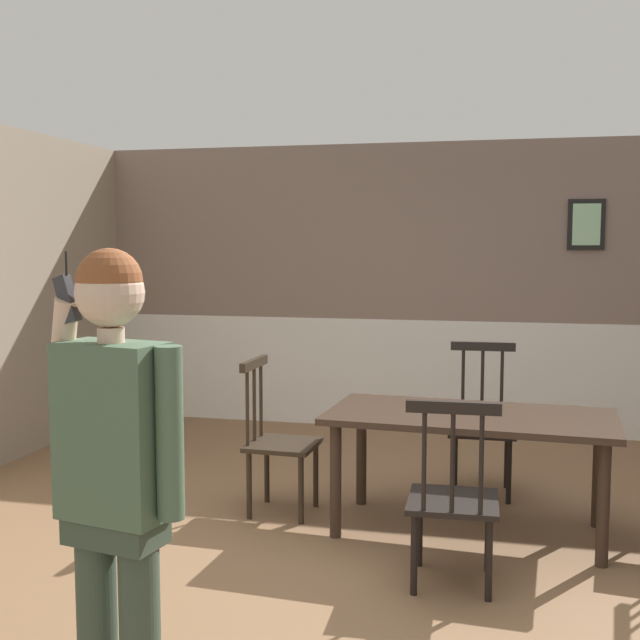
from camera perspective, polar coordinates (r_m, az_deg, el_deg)
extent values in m
plane|color=#846042|center=(4.58, 5.01, -17.30)|extent=(7.42, 7.42, 0.00)
cube|color=gray|center=(7.57, 8.75, 6.26)|extent=(6.73, 0.12, 1.66)
cube|color=white|center=(7.69, 8.61, -3.89)|extent=(6.73, 0.14, 1.05)
cube|color=white|center=(7.59, 8.65, -0.01)|extent=(6.73, 0.05, 0.06)
cube|color=black|center=(7.51, 18.55, 6.51)|extent=(0.32, 0.03, 0.45)
cube|color=#A9DEB3|center=(7.49, 18.57, 6.52)|extent=(0.24, 0.01, 0.37)
cube|color=#38281E|center=(4.96, 10.73, -6.83)|extent=(1.77, 0.96, 0.04)
cylinder|color=#38281E|center=(4.88, 1.13, -11.42)|extent=(0.07, 0.07, 0.70)
cylinder|color=#38281E|center=(4.72, 19.65, -12.34)|extent=(0.07, 0.07, 0.70)
cylinder|color=#38281E|center=(5.48, 2.99, -9.52)|extent=(0.07, 0.07, 0.70)
cylinder|color=#38281E|center=(5.34, 19.32, -10.24)|extent=(0.07, 0.07, 0.70)
cube|color=#2D2319|center=(5.28, -2.67, -8.92)|extent=(0.45, 0.45, 0.03)
cube|color=#2D2319|center=(5.24, -4.76, -3.13)|extent=(0.06, 0.44, 0.06)
cylinder|color=#2D2319|center=(5.40, -4.26, -5.48)|extent=(0.02, 0.02, 0.55)
cylinder|color=#2D2319|center=(5.28, -4.73, -5.73)|extent=(0.02, 0.02, 0.55)
cylinder|color=#2D2319|center=(5.16, -5.23, -6.00)|extent=(0.02, 0.02, 0.55)
cylinder|color=#2D2319|center=(5.46, -0.31, -11.01)|extent=(0.04, 0.04, 0.44)
cylinder|color=#2D2319|center=(5.14, -1.37, -12.07)|extent=(0.04, 0.04, 0.44)
cylinder|color=#2D2319|center=(5.56, -3.83, -10.71)|extent=(0.04, 0.04, 0.44)
cylinder|color=#2D2319|center=(5.24, -5.10, -11.73)|extent=(0.04, 0.04, 0.44)
cube|color=black|center=(4.29, 9.52, -12.72)|extent=(0.48, 0.48, 0.03)
cube|color=black|center=(3.95, 9.54, -6.21)|extent=(0.46, 0.05, 0.06)
cylinder|color=black|center=(4.01, 7.48, -9.63)|extent=(0.02, 0.02, 0.56)
cylinder|color=black|center=(4.00, 9.49, -9.68)|extent=(0.02, 0.02, 0.56)
cylinder|color=black|center=(4.00, 11.50, -9.72)|extent=(0.02, 0.02, 0.56)
cylinder|color=black|center=(4.55, 7.15, -14.63)|extent=(0.04, 0.04, 0.42)
cylinder|color=black|center=(4.54, 11.97, -14.75)|extent=(0.04, 0.04, 0.42)
cylinder|color=black|center=(4.20, 6.76, -16.35)|extent=(0.04, 0.04, 0.42)
cylinder|color=black|center=(4.19, 12.02, -16.49)|extent=(0.04, 0.04, 0.42)
cube|color=black|center=(5.77, 11.52, -7.74)|extent=(0.48, 0.48, 0.03)
cube|color=black|center=(5.87, 11.61, -1.88)|extent=(0.46, 0.06, 0.06)
cylinder|color=black|center=(5.91, 12.90, -4.41)|extent=(0.02, 0.02, 0.58)
cylinder|color=black|center=(5.91, 11.56, -4.39)|extent=(0.02, 0.02, 0.58)
cylinder|color=black|center=(5.91, 10.22, -4.36)|extent=(0.02, 0.02, 0.58)
cylinder|color=black|center=(5.65, 13.39, -10.55)|extent=(0.04, 0.04, 0.45)
cylinder|color=black|center=(5.65, 9.59, -10.49)|extent=(0.04, 0.04, 0.45)
cylinder|color=black|center=(6.01, 13.24, -9.58)|extent=(0.04, 0.04, 0.45)
cylinder|color=black|center=(6.00, 9.68, -9.52)|extent=(0.04, 0.04, 0.45)
cylinder|color=#3A493A|center=(3.08, -15.67, -20.68)|extent=(0.14, 0.14, 0.85)
cube|color=#3A493A|center=(2.88, -14.43, -14.10)|extent=(0.36, 0.24, 0.12)
cube|color=#4C664C|center=(2.78, -14.60, -7.69)|extent=(0.40, 0.27, 0.60)
cylinder|color=#4C664C|center=(2.65, -10.72, -7.97)|extent=(0.09, 0.09, 0.57)
cylinder|color=beige|center=(2.83, -17.81, -0.16)|extent=(0.15, 0.15, 0.19)
cylinder|color=beige|center=(2.73, -14.76, -1.04)|extent=(0.09, 0.09, 0.05)
sphere|color=beige|center=(2.72, -14.84, 1.89)|extent=(0.23, 0.23, 0.23)
sphere|color=brown|center=(2.71, -14.86, 2.73)|extent=(0.22, 0.22, 0.22)
cube|color=#2D2D33|center=(2.80, -17.67, 1.44)|extent=(0.10, 0.05, 0.17)
cylinder|color=black|center=(2.79, -17.75, 3.89)|extent=(0.01, 0.01, 0.08)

